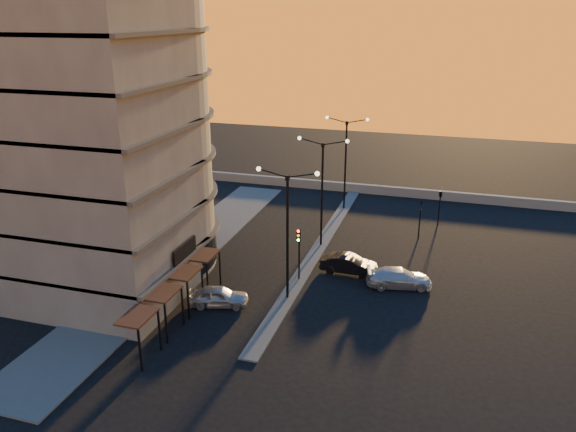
# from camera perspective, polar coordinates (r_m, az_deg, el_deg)

# --- Properties ---
(ground) EXTENTS (120.00, 120.00, 0.00)m
(ground) POSITION_cam_1_polar(r_m,az_deg,el_deg) (40.27, -0.05, -8.36)
(ground) COLOR black
(ground) RESTS_ON ground
(sidewalk_west) EXTENTS (5.00, 40.00, 0.12)m
(sidewalk_west) POSITION_cam_1_polar(r_m,az_deg,el_deg) (47.25, -10.92, -4.17)
(sidewalk_west) COLOR #4C4D4A
(sidewalk_west) RESTS_ON ground
(median) EXTENTS (1.20, 36.00, 0.12)m
(median) POSITION_cam_1_polar(r_m,az_deg,el_deg) (48.95, 3.35, -2.93)
(median) COLOR #4C4D4A
(median) RESTS_ON ground
(parapet) EXTENTS (44.00, 0.50, 1.00)m
(parapet) POSITION_cam_1_polar(r_m,az_deg,el_deg) (63.27, 8.56, 2.69)
(parapet) COLOR gray
(parapet) RESTS_ON ground
(building) EXTENTS (14.35, 17.08, 25.00)m
(building) POSITION_cam_1_polar(r_m,az_deg,el_deg) (42.34, -18.74, 9.15)
(building) COLOR #625C56
(building) RESTS_ON ground
(streetlamp_near) EXTENTS (4.32, 0.32, 9.51)m
(streetlamp_near) POSITION_cam_1_polar(r_m,az_deg,el_deg) (37.92, -0.06, -0.91)
(streetlamp_near) COLOR black
(streetlamp_near) RESTS_ON ground
(streetlamp_mid) EXTENTS (4.32, 0.32, 9.51)m
(streetlamp_mid) POSITION_cam_1_polar(r_m,az_deg,el_deg) (47.07, 3.49, 3.28)
(streetlamp_mid) COLOR black
(streetlamp_mid) RESTS_ON ground
(streetlamp_far) EXTENTS (4.32, 0.32, 9.51)m
(streetlamp_far) POSITION_cam_1_polar(r_m,az_deg,el_deg) (56.51, 5.88, 6.07)
(streetlamp_far) COLOR black
(streetlamp_far) RESTS_ON ground
(traffic_light_main) EXTENTS (0.28, 0.44, 4.25)m
(traffic_light_main) POSITION_cam_1_polar(r_m,az_deg,el_deg) (41.49, 1.10, -3.03)
(traffic_light_main) COLOR black
(traffic_light_main) RESTS_ON ground
(signal_east_a) EXTENTS (0.13, 0.16, 3.60)m
(signal_east_a) POSITION_cam_1_polar(r_m,az_deg,el_deg) (50.94, 13.25, -0.26)
(signal_east_a) COLOR black
(signal_east_a) RESTS_ON ground
(signal_east_b) EXTENTS (0.42, 1.99, 3.60)m
(signal_east_b) POSITION_cam_1_polar(r_m,az_deg,el_deg) (54.32, 15.24, 2.14)
(signal_east_b) COLOR black
(signal_east_b) RESTS_ON ground
(car_hatchback) EXTENTS (4.43, 2.67, 1.41)m
(car_hatchback) POSITION_cam_1_polar(r_m,az_deg,el_deg) (39.34, -7.10, -8.09)
(car_hatchback) COLOR #A7A9AE
(car_hatchback) RESTS_ON ground
(car_sedan) EXTENTS (4.40, 1.65, 1.43)m
(car_sedan) POSITION_cam_1_polar(r_m,az_deg,el_deg) (43.97, 6.17, -4.87)
(car_sedan) COLOR black
(car_sedan) RESTS_ON ground
(car_wagon) EXTENTS (5.11, 2.99, 1.39)m
(car_wagon) POSITION_cam_1_polar(r_m,az_deg,el_deg) (42.39, 11.22, -6.18)
(car_wagon) COLOR #B9BDC1
(car_wagon) RESTS_ON ground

